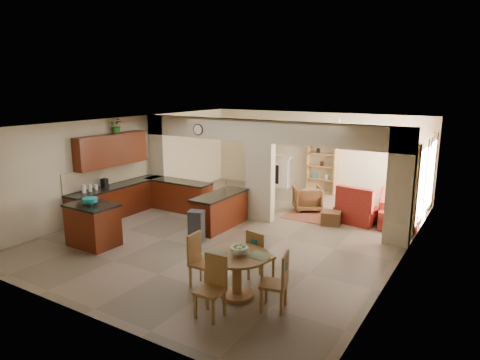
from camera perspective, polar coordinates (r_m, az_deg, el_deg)
The scene contains 39 objects.
floor at distance 11.32m, azimuth 0.17°, elevation -6.62°, with size 10.00×10.00×0.00m, color #7C6955.
ceiling at distance 10.74m, azimuth 0.18°, elevation 7.64°, with size 10.00×10.00×0.00m, color white.
wall_back at distance 15.37m, azimuth 9.94°, elevation 3.68°, with size 8.00×8.00×0.00m, color #CAB494.
wall_front at distance 7.31m, azimuth -20.82°, elevation -6.79°, with size 8.00×8.00×0.00m, color #CAB494.
wall_left at distance 13.43m, azimuth -14.57°, elevation 2.20°, with size 10.00×10.00×0.00m, color #CAB494.
wall_right at distance 9.56m, azimuth 21.14°, elevation -2.36°, with size 10.00×10.00×0.00m, color #CAB494.
partition_left_pier at distance 13.93m, azimuth -10.76°, elevation 2.74°, with size 0.60×0.25×2.80m, color #CAB494.
partition_center_pier at distance 11.86m, azimuth 2.69°, elevation -0.23°, with size 0.80×0.25×2.20m, color #CAB494.
partition_right_pier at distance 10.56m, azimuth 20.57°, elevation -0.94°, with size 0.60×0.25×2.80m, color #CAB494.
partition_header at distance 11.63m, azimuth 2.76°, elevation 6.52°, with size 8.00×0.25×0.60m, color #CAB494.
kitchen_counter at distance 12.94m, azimuth -12.85°, elevation -2.34°, with size 2.52×3.29×1.48m.
upper_cabinets at distance 12.68m, azimuth -16.73°, elevation 3.86°, with size 0.35×2.40×0.90m, color #411207.
peninsula at distance 11.40m, azimuth -2.70°, elevation -4.08°, with size 0.70×1.85×0.91m.
wall_clock at distance 12.59m, azimuth -5.63°, elevation 6.70°, with size 0.34×0.34×0.03m, color #472617.
rug at distance 12.61m, azimuth 9.87°, elevation -4.77°, with size 1.60×1.30×0.01m, color brown.
fireplace at distance 16.00m, azimuth 4.29°, elevation 1.32°, with size 1.60×0.35×1.20m.
shelving_unit at distance 15.16m, azimuth 10.84°, elevation 1.61°, with size 1.00×0.32×1.80m, color brown.
window_a at distance 11.82m, azimuth 23.01°, elevation -0.77°, with size 0.02×0.90×1.90m, color white.
window_b at distance 13.47m, azimuth 24.14°, elevation 0.66°, with size 0.02×0.90×1.90m, color white.
glazed_door at distance 12.67m, azimuth 23.56°, elevation -0.67°, with size 0.02×0.70×2.10m, color white.
drape_a_left at distance 11.25m, azimuth 22.34°, elevation -1.35°, with size 0.10×0.28×2.30m, color #45261B.
drape_a_right at distance 12.41m, azimuth 23.26°, elevation -0.20°, with size 0.10×0.28×2.30m, color #45261B.
drape_b_left at distance 12.89m, azimuth 23.60°, elevation 0.22°, with size 0.10×0.28×2.30m, color #45261B.
drape_b_right at distance 14.06m, azimuth 24.31°, elevation 1.10°, with size 0.10×0.28×2.30m, color #45261B.
ceiling_fan at distance 12.85m, azimuth 13.05°, elevation 7.05°, with size 1.00×1.00×0.10m, color white.
kitchen_island at distance 10.68m, azimuth -19.01°, elevation -5.67°, with size 1.18×0.85×1.00m.
teal_bowl at distance 10.48m, azimuth -19.37°, elevation -2.72°, with size 0.35×0.35×0.16m, color teal.
trash_can at distance 10.41m, azimuth -5.83°, elevation -6.34°, with size 0.34×0.29×0.72m, color #2F2F31.
dining_table at distance 7.75m, azimuth -0.41°, elevation -11.76°, with size 1.18×1.18×0.80m.
fruit_bowl at distance 7.59m, azimuth -0.09°, elevation -9.35°, with size 0.32×0.32×0.17m, color #65B727.
sofa at distance 12.84m, azimuth 20.27°, elevation -3.41°, with size 0.97×2.47×0.72m, color maroon.
chaise at distance 12.32m, azimuth 15.34°, elevation -4.47°, with size 1.05×0.86×0.42m, color maroon.
armchair at distance 13.11m, azimuth 8.96°, elevation -2.41°, with size 0.79×0.81×0.74m, color maroon.
ottoman at distance 11.95m, azimuth 12.05°, elevation -4.95°, with size 0.50×0.50×0.37m, color maroon.
plant at distance 12.76m, azimuth -16.12°, elevation 6.99°, with size 0.40×0.35×0.44m, color #245316.
chair_north at distance 8.30m, azimuth 2.45°, elevation -9.86°, with size 0.50×0.50×1.02m.
chair_east at distance 7.33m, azimuth 5.20°, elevation -13.07°, with size 0.51×0.51×1.02m.
chair_south at distance 7.19m, azimuth -3.66°, elevation -13.60°, with size 0.43×0.44×1.02m.
chair_west at distance 8.17m, azimuth -5.48°, elevation -10.29°, with size 0.44×0.43×1.02m.
Camera 1 is at (5.56, -9.14, 3.72)m, focal length 32.00 mm.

